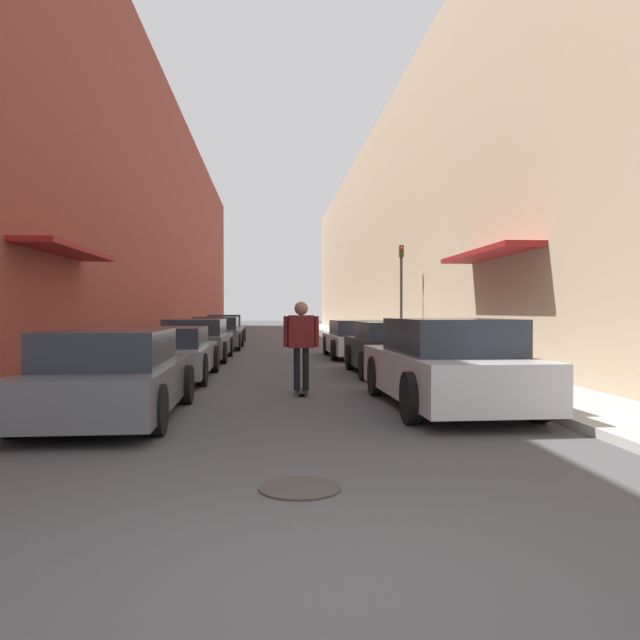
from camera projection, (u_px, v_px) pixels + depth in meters
ground at (277, 343)px, 29.28m from camera, size 143.10×143.10×0.00m
curb_strip_left at (197, 337)px, 35.41m from camera, size 1.80×65.05×0.12m
curb_strip_right at (352, 336)px, 36.12m from camera, size 1.80×65.05×0.12m
building_row_left at (145, 224)px, 35.09m from camera, size 4.90×65.05×12.89m
building_row_right at (402, 238)px, 36.27m from camera, size 4.90×65.05×11.58m
parked_car_left_0 at (112, 376)px, 8.70m from camera, size 1.87×4.27×1.25m
parked_car_left_1 at (166, 353)px, 13.81m from camera, size 2.07×4.61×1.16m
parked_car_left_2 at (196, 340)px, 19.26m from camera, size 2.06×4.75×1.27m
parked_car_left_3 at (217, 333)px, 25.06m from camera, size 2.02×4.58×1.29m
parked_car_left_4 at (225, 329)px, 30.57m from camera, size 1.89×4.42×1.35m
parked_car_right_0 at (446, 365)px, 9.73m from camera, size 1.92×4.64×1.39m
parked_car_right_1 at (392, 349)px, 14.87m from camera, size 1.88×4.00×1.26m
parked_car_right_2 at (357, 339)px, 20.34m from camera, size 1.97×4.41×1.22m
skateboarder at (301, 337)px, 11.28m from camera, size 0.64×0.78×1.68m
manhole_cover at (300, 488)px, 5.27m from camera, size 0.70×0.70×0.02m
traffic_light at (401, 285)px, 23.33m from camera, size 0.16×0.22×3.86m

